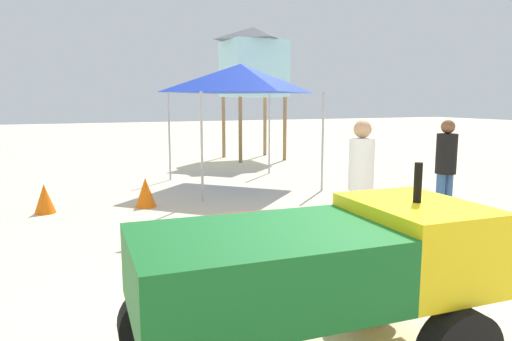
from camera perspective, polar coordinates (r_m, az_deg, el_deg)
ground at (r=4.32m, az=11.06°, el=-18.54°), size 80.00×80.00×0.00m
utility_cart at (r=3.40m, az=7.71°, el=-11.73°), size 2.61×1.40×1.50m
surfboard_pile at (r=6.88m, az=-4.99°, el=-6.57°), size 2.53×0.81×0.32m
lifeguard_near_left at (r=6.11m, az=12.58°, el=-0.84°), size 0.32×0.32×1.71m
lifeguard_near_right at (r=8.05m, az=21.98°, el=0.69°), size 0.32×0.32×1.65m
popup_canopy at (r=10.83m, az=-1.85°, el=11.07°), size 2.76×2.76×2.77m
lifeguard_tower at (r=15.86m, az=-0.32°, el=12.96°), size 1.98×1.98×4.31m
traffic_cone_near at (r=8.93m, az=-13.22°, el=-2.58°), size 0.38×0.38×0.55m
traffic_cone_far at (r=9.01m, az=-24.22°, el=-3.12°), size 0.36×0.36×0.52m
cooler_box at (r=6.30m, az=24.34°, el=-8.70°), size 0.50×0.40×0.35m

